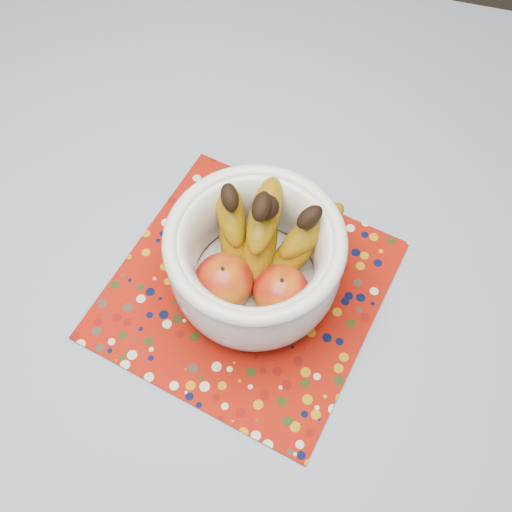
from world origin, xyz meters
name	(u,v)px	position (x,y,z in m)	size (l,w,h in m)	color
table	(194,270)	(0.00, 0.00, 0.67)	(1.20, 1.20, 0.75)	brown
tablecloth	(189,245)	(0.00, 0.00, 0.76)	(1.32, 1.32, 0.01)	#6179A2
placemat	(246,289)	(0.11, -0.05, 0.76)	(0.37, 0.37, 0.00)	maroon
fruit_bowl	(259,254)	(0.12, -0.04, 0.85)	(0.26, 0.24, 0.18)	white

